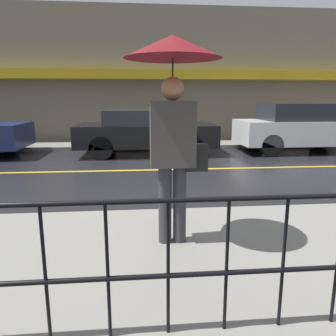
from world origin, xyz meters
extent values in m
plane|color=black|center=(0.00, 0.00, 0.00)|extent=(80.00, 80.00, 0.00)
cube|color=gray|center=(0.00, -4.70, 0.06)|extent=(28.00, 2.86, 0.12)
cube|color=gray|center=(0.00, 4.13, 0.06)|extent=(28.00, 1.71, 0.12)
cube|color=gold|center=(0.00, 0.00, 0.00)|extent=(25.20, 0.12, 0.01)
cube|color=#706656|center=(0.00, 5.13, 2.55)|extent=(28.00, 0.30, 5.10)
cube|color=#B79319|center=(0.00, 4.71, 2.60)|extent=(16.80, 0.55, 0.35)
cylinder|color=black|center=(0.00, -5.88, 1.09)|extent=(12.00, 0.04, 0.04)
cylinder|color=black|center=(0.00, -5.88, 0.56)|extent=(12.00, 0.04, 0.04)
cylinder|color=black|center=(-1.40, -5.88, 0.61)|extent=(0.02, 0.02, 0.96)
cylinder|color=black|center=(-1.00, -5.88, 0.61)|extent=(0.02, 0.02, 0.96)
cylinder|color=black|center=(-0.60, -5.88, 0.61)|extent=(0.02, 0.02, 0.96)
cylinder|color=black|center=(-0.20, -5.88, 0.61)|extent=(0.02, 0.02, 0.96)
cylinder|color=black|center=(0.20, -5.88, 0.61)|extent=(0.02, 0.02, 0.96)
cylinder|color=#333338|center=(-0.50, -4.40, 0.57)|extent=(0.15, 0.15, 0.88)
cylinder|color=#333338|center=(-0.33, -4.40, 0.57)|extent=(0.15, 0.15, 0.88)
cube|color=#47423D|center=(-0.41, -4.40, 1.35)|extent=(0.48, 0.29, 0.70)
sphere|color=tan|center=(-0.41, -4.40, 1.82)|extent=(0.24, 0.24, 0.24)
cylinder|color=#262628|center=(-0.41, -4.40, 1.74)|extent=(0.02, 0.02, 0.77)
cone|color=maroon|center=(-0.41, -4.40, 2.24)|extent=(1.01, 1.01, 0.23)
cube|color=black|center=(-0.15, -4.40, 1.10)|extent=(0.24, 0.12, 0.30)
cylinder|color=black|center=(-5.00, 3.19, 0.34)|extent=(0.68, 0.22, 0.68)
cube|color=black|center=(-0.50, 2.35, 0.62)|extent=(4.25, 1.90, 0.65)
cube|color=#1E2328|center=(-0.67, 2.35, 1.17)|extent=(2.21, 1.75, 0.44)
cylinder|color=black|center=(0.81, 3.19, 0.34)|extent=(0.68, 0.22, 0.68)
cylinder|color=black|center=(0.81, 1.51, 0.34)|extent=(0.68, 0.22, 0.68)
cylinder|color=black|center=(-1.82, 3.19, 0.34)|extent=(0.68, 0.22, 0.68)
cylinder|color=black|center=(-1.82, 1.51, 0.34)|extent=(0.68, 0.22, 0.68)
cube|color=silver|center=(4.46, 2.35, 0.66)|extent=(3.94, 1.80, 0.75)
cube|color=#1E2328|center=(4.30, 2.35, 1.30)|extent=(2.05, 1.65, 0.53)
cylinder|color=black|center=(5.68, 3.14, 0.34)|extent=(0.68, 0.22, 0.68)
cylinder|color=black|center=(3.24, 3.14, 0.34)|extent=(0.68, 0.22, 0.68)
cylinder|color=black|center=(3.24, 1.56, 0.34)|extent=(0.68, 0.22, 0.68)
camera|label=1|loc=(-0.79, -7.87, 1.73)|focal=35.00mm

